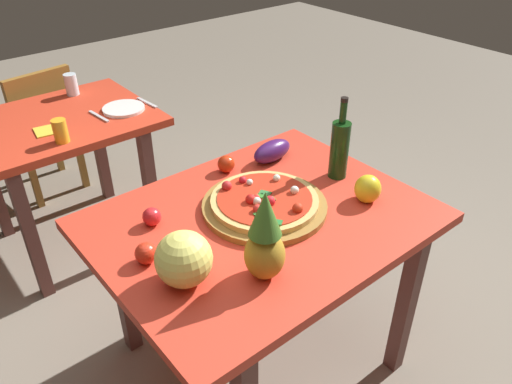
{
  "coord_description": "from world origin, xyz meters",
  "views": [
    {
      "loc": [
        -0.96,
        -1.14,
        1.84
      ],
      "look_at": [
        0.04,
        0.08,
        0.81
      ],
      "focal_mm": 35.09,
      "sensor_mm": 36.0,
      "label": 1
    }
  ],
  "objects": [
    {
      "name": "ground_plane",
      "position": [
        0.0,
        0.0,
        0.0
      ],
      "size": [
        10.0,
        10.0,
        0.0
      ],
      "primitive_type": "plane",
      "color": "gray"
    },
    {
      "name": "display_table",
      "position": [
        0.0,
        0.0,
        0.67
      ],
      "size": [
        1.19,
        0.93,
        0.76
      ],
      "color": "brown",
      "rests_on": "ground_plane"
    },
    {
      "name": "background_table",
      "position": [
        -0.27,
        1.32,
        0.64
      ],
      "size": [
        0.96,
        0.75,
        0.76
      ],
      "color": "brown",
      "rests_on": "ground_plane"
    },
    {
      "name": "dining_chair",
      "position": [
        -0.19,
        1.92,
        0.48
      ],
      "size": [
        0.45,
        0.45,
        0.85
      ],
      "rotation": [
        0.0,
        0.0,
        3.28
      ],
      "color": "olive",
      "rests_on": "ground_plane"
    },
    {
      "name": "pizza_board",
      "position": [
        0.04,
        0.03,
        0.78
      ],
      "size": [
        0.47,
        0.47,
        0.02
      ],
      "primitive_type": "cylinder",
      "color": "olive",
      "rests_on": "display_table"
    },
    {
      "name": "pizza",
      "position": [
        0.04,
        0.03,
        0.8
      ],
      "size": [
        0.4,
        0.4,
        0.06
      ],
      "color": "tan",
      "rests_on": "pizza_board"
    },
    {
      "name": "wine_bottle",
      "position": [
        0.43,
        0.02,
        0.89
      ],
      "size": [
        0.08,
        0.08,
        0.35
      ],
      "color": "#123711",
      "rests_on": "display_table"
    },
    {
      "name": "pineapple_left",
      "position": [
        -0.19,
        -0.25,
        0.9
      ],
      "size": [
        0.13,
        0.13,
        0.31
      ],
      "color": "#AE8425",
      "rests_on": "display_table"
    },
    {
      "name": "melon",
      "position": [
        -0.4,
        -0.11,
        0.85
      ],
      "size": [
        0.18,
        0.18,
        0.18
      ],
      "primitive_type": "sphere",
      "color": "#E6E167",
      "rests_on": "display_table"
    },
    {
      "name": "bell_pepper",
      "position": [
        0.38,
        -0.17,
        0.81
      ],
      "size": [
        0.1,
        0.1,
        0.11
      ],
      "primitive_type": "ellipsoid",
      "color": "yellow",
      "rests_on": "display_table"
    },
    {
      "name": "eggplant",
      "position": [
        0.31,
        0.29,
        0.81
      ],
      "size": [
        0.21,
        0.1,
        0.09
      ],
      "primitive_type": "ellipsoid",
      "rotation": [
        0.0,
        0.0,
        0.07
      ],
      "color": "#3F1857",
      "rests_on": "display_table"
    },
    {
      "name": "tomato_by_bottle",
      "position": [
        0.09,
        0.34,
        0.8
      ],
      "size": [
        0.07,
        0.07,
        0.07
      ],
      "primitive_type": "sphere",
      "color": "red",
      "rests_on": "display_table"
    },
    {
      "name": "tomato_beside_pepper",
      "position": [
        -0.33,
        0.21,
        0.8
      ],
      "size": [
        0.07,
        0.07,
        0.07
      ],
      "primitive_type": "sphere",
      "color": "red",
      "rests_on": "display_table"
    },
    {
      "name": "tomato_at_corner",
      "position": [
        -0.45,
        0.04,
        0.8
      ],
      "size": [
        0.07,
        0.07,
        0.07
      ],
      "primitive_type": "sphere",
      "color": "red",
      "rests_on": "display_table"
    },
    {
      "name": "drinking_glass_juice",
      "position": [
        -0.33,
        1.05,
        0.82
      ],
      "size": [
        0.07,
        0.07,
        0.11
      ],
      "primitive_type": "cylinder",
      "color": "#F3A523",
      "rests_on": "background_table"
    },
    {
      "name": "drinking_glass_water",
      "position": [
        -0.06,
        1.58,
        0.82
      ],
      "size": [
        0.07,
        0.07,
        0.12
      ],
      "primitive_type": "cylinder",
      "color": "silver",
      "rests_on": "background_table"
    },
    {
      "name": "dinner_plate",
      "position": [
        0.06,
        1.2,
        0.77
      ],
      "size": [
        0.22,
        0.22,
        0.02
      ],
      "primitive_type": "cylinder",
      "color": "white",
      "rests_on": "background_table"
    },
    {
      "name": "fork_utensil",
      "position": [
        -0.08,
        1.2,
        0.77
      ],
      "size": [
        0.03,
        0.18,
        0.01
      ],
      "primitive_type": "cube",
      "rotation": [
        0.0,
        0.0,
        0.1
      ],
      "color": "silver",
      "rests_on": "background_table"
    },
    {
      "name": "knife_utensil",
      "position": [
        0.2,
        1.2,
        0.77
      ],
      "size": [
        0.03,
        0.18,
        0.01
      ],
      "primitive_type": "cube",
      "rotation": [
        0.0,
        0.0,
        0.08
      ],
      "color": "silver",
      "rests_on": "background_table"
    },
    {
      "name": "napkin_folded",
      "position": [
        -0.34,
        1.2,
        0.77
      ],
      "size": [
        0.16,
        0.14,
        0.01
      ],
      "primitive_type": "cube",
      "rotation": [
        0.0,
        0.0,
        -0.15
      ],
      "color": "yellow",
      "rests_on": "background_table"
    }
  ]
}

